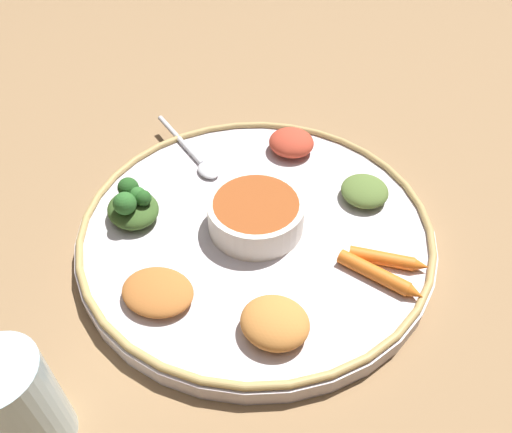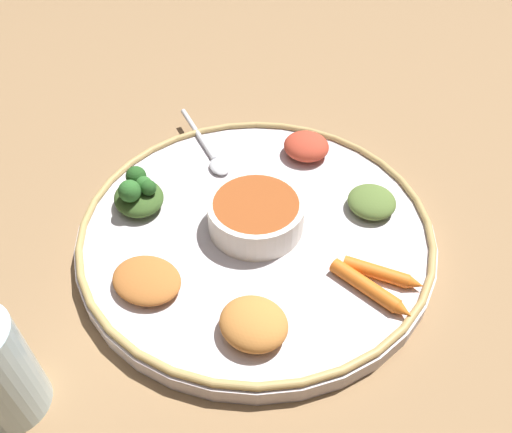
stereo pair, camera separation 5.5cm
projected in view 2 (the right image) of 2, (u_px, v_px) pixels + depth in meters
name	position (u px, v px, depth m)	size (l,w,h in m)	color
ground_plane	(256.00, 238.00, 0.58)	(2.40, 2.40, 0.00)	olive
platter	(256.00, 232.00, 0.57)	(0.40, 0.40, 0.02)	silver
platter_rim	(256.00, 224.00, 0.56)	(0.39, 0.39, 0.01)	tan
center_bowl	(256.00, 214.00, 0.55)	(0.11, 0.11, 0.04)	silver
spoon	(209.00, 151.00, 0.65)	(0.12, 0.12, 0.01)	silver
greens_pile	(138.00, 194.00, 0.57)	(0.08, 0.08, 0.05)	#385623
carrot_near_spoon	(370.00, 288.00, 0.49)	(0.09, 0.05, 0.02)	orange
carrot_outer	(382.00, 274.00, 0.51)	(0.08, 0.02, 0.01)	orange
mound_squash	(254.00, 324.00, 0.46)	(0.06, 0.06, 0.03)	#C67A38
mound_collards	(372.00, 202.00, 0.58)	(0.06, 0.06, 0.02)	#567033
mound_chickpea	(147.00, 280.00, 0.50)	(0.07, 0.06, 0.02)	#B2662D
mound_berbere_red	(306.00, 146.00, 0.65)	(0.06, 0.06, 0.03)	#B73D28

